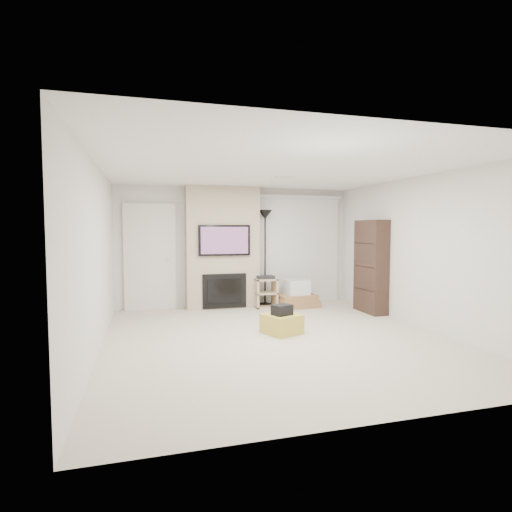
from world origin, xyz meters
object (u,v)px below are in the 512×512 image
object	(u,v)px
ottoman	(282,324)
box_stack	(297,296)
floor_lamp	(265,230)
av_stand	(265,291)
bookshelf	(371,266)

from	to	relation	value
ottoman	box_stack	world-z (taller)	box_stack
floor_lamp	av_stand	world-z (taller)	floor_lamp
box_stack	floor_lamp	bearing A→B (deg)	151.79
ottoman	bookshelf	xyz separation A→B (m)	(2.19, 1.04, 0.75)
ottoman	av_stand	bearing A→B (deg)	80.22
ottoman	av_stand	xyz separation A→B (m)	(0.36, 2.07, 0.20)
ottoman	floor_lamp	xyz separation A→B (m)	(0.41, 2.28, 1.45)
ottoman	floor_lamp	bearing A→B (deg)	79.71
bookshelf	av_stand	bearing A→B (deg)	150.88
ottoman	box_stack	size ratio (longest dim) A/B	0.57
ottoman	av_stand	distance (m)	2.11
ottoman	floor_lamp	world-z (taller)	floor_lamp
ottoman	floor_lamp	distance (m)	2.73
box_stack	bookshelf	world-z (taller)	bookshelf
floor_lamp	bookshelf	world-z (taller)	floor_lamp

